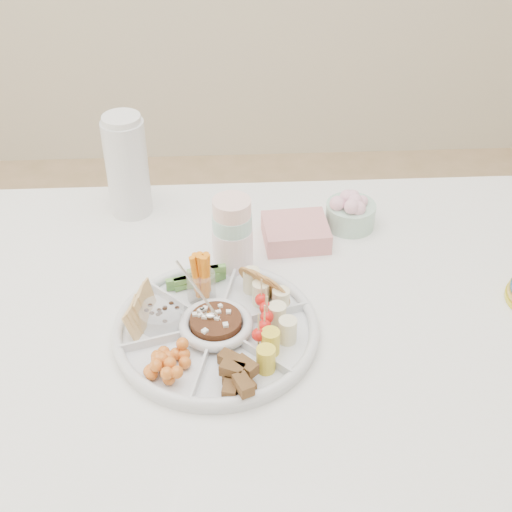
{
  "coord_description": "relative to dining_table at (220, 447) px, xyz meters",
  "views": [
    {
      "loc": [
        0.03,
        -1.01,
        1.7
      ],
      "look_at": [
        0.08,
        0.06,
        0.87
      ],
      "focal_mm": 50.0,
      "sensor_mm": 36.0,
      "label": 1
    }
  ],
  "objects": [
    {
      "name": "tortillas",
      "position": [
        0.1,
        0.06,
        0.42
      ],
      "size": [
        0.13,
        0.13,
        0.06
      ],
      "primitive_type": null,
      "rotation": [
        0.0,
        0.0,
        0.28
      ],
      "color": "olive",
      "rests_on": "party_tray"
    },
    {
      "name": "cup_stack",
      "position": [
        0.04,
        0.17,
        0.49
      ],
      "size": [
        0.09,
        0.09,
        0.23
      ],
      "primitive_type": "cylinder",
      "rotation": [
        0.0,
        0.0,
        0.06
      ],
      "color": "silver",
      "rests_on": "dining_table"
    },
    {
      "name": "dining_table",
      "position": [
        0.0,
        0.0,
        0.0
      ],
      "size": [
        1.52,
        1.02,
        0.76
      ],
      "primitive_type": "cube",
      "color": "white",
      "rests_on": "floor"
    },
    {
      "name": "napkin_stack",
      "position": [
        0.18,
        0.26,
        0.4
      ],
      "size": [
        0.15,
        0.13,
        0.05
      ],
      "primitive_type": "cube",
      "rotation": [
        0.0,
        0.0,
        0.07
      ],
      "color": "#D78787",
      "rests_on": "dining_table"
    },
    {
      "name": "bean_dip",
      "position": [
        0.0,
        -0.04,
        0.41
      ],
      "size": [
        0.12,
        0.12,
        0.04
      ],
      "primitive_type": "cylinder",
      "rotation": [
        0.0,
        0.0,
        0.28
      ],
      "color": "#402416",
      "rests_on": "party_tray"
    },
    {
      "name": "banana_tomato",
      "position": [
        0.13,
        -0.07,
        0.44
      ],
      "size": [
        0.14,
        0.14,
        0.09
      ],
      "primitive_type": null,
      "rotation": [
        0.0,
        0.0,
        0.28
      ],
      "color": "#FFE19A",
      "rests_on": "party_tray"
    },
    {
      "name": "carrot_cucumber",
      "position": [
        -0.03,
        0.09,
        0.44
      ],
      "size": [
        0.14,
        0.14,
        0.1
      ],
      "primitive_type": null,
      "rotation": [
        0.0,
        0.0,
        0.28
      ],
      "color": "orange",
      "rests_on": "party_tray"
    },
    {
      "name": "pita_raisins",
      "position": [
        -0.12,
        -0.0,
        0.42
      ],
      "size": [
        0.15,
        0.15,
        0.06
      ],
      "primitive_type": null,
      "rotation": [
        0.0,
        0.0,
        0.28
      ],
      "color": "#EEC776",
      "rests_on": "party_tray"
    },
    {
      "name": "thermos",
      "position": [
        -0.19,
        0.4,
        0.5
      ],
      "size": [
        0.11,
        0.11,
        0.25
      ],
      "primitive_type": "cylinder",
      "rotation": [
        0.0,
        0.0,
        -0.15
      ],
      "color": "silver",
      "rests_on": "dining_table"
    },
    {
      "name": "flower_bowl",
      "position": [
        0.31,
        0.31,
        0.42
      ],
      "size": [
        0.15,
        0.15,
        0.08
      ],
      "primitive_type": "cylinder",
      "rotation": [
        0.0,
        0.0,
        -0.37
      ],
      "color": "silver",
      "rests_on": "dining_table"
    },
    {
      "name": "party_tray",
      "position": [
        0.0,
        -0.04,
        0.4
      ],
      "size": [
        0.47,
        0.47,
        0.04
      ],
      "primitive_type": "cylinder",
      "rotation": [
        0.0,
        0.0,
        0.28
      ],
      "color": "silver",
      "rests_on": "dining_table"
    },
    {
      "name": "cherries",
      "position": [
        -0.09,
        -0.13,
        0.42
      ],
      "size": [
        0.13,
        0.13,
        0.04
      ],
      "primitive_type": null,
      "rotation": [
        0.0,
        0.0,
        0.28
      ],
      "color": "#FB9F35",
      "rests_on": "party_tray"
    },
    {
      "name": "granola_chunks",
      "position": [
        0.04,
        -0.16,
        0.42
      ],
      "size": [
        0.13,
        0.13,
        0.05
      ],
      "primitive_type": null,
      "rotation": [
        0.0,
        0.0,
        0.28
      ],
      "color": "#3E271A",
      "rests_on": "party_tray"
    }
  ]
}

